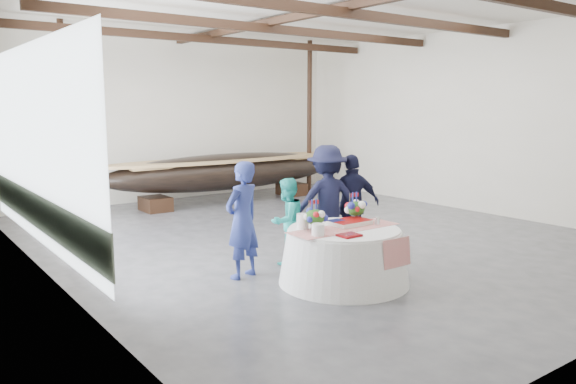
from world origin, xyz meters
TOP-DOWN VIEW (x-y plane):
  - floor at (0.00, 0.00)m, footprint 10.00×12.00m
  - wall_back at (0.00, 6.00)m, footprint 10.00×0.02m
  - wall_left at (-5.00, 0.00)m, footprint 0.02×12.00m
  - wall_right at (5.00, 0.00)m, footprint 0.02×12.00m
  - ceiling at (0.00, 0.00)m, footprint 10.00×12.00m
  - pavilion_structure at (0.00, 0.78)m, footprint 9.80×11.76m
  - open_bay at (-4.95, 1.00)m, footprint 0.03×7.00m
  - longboat_display at (0.70, 4.49)m, footprint 7.15×1.43m
  - banquet_table at (-1.53, -2.64)m, footprint 1.94×1.94m
  - tabletop_items at (-1.55, -2.47)m, footprint 1.80×0.98m
  - guest_woman_blue at (-2.60, -1.51)m, footprint 0.75×0.60m
  - guest_woman_teal at (-1.59, -1.28)m, footprint 0.82×0.71m
  - guest_man_left at (-0.73, -1.30)m, footprint 1.44×1.13m
  - guest_man_right at (-0.26, -1.45)m, footprint 1.13×0.73m

SIDE VIEW (x-z plane):
  - floor at x=0.00m, z-range -0.01..0.01m
  - banquet_table at x=-1.53m, z-range 0.00..0.83m
  - guest_woman_teal at x=-1.59m, z-range 0.00..1.44m
  - longboat_display at x=0.70m, z-range 0.19..1.53m
  - guest_man_right at x=-0.26m, z-range 0.00..1.78m
  - guest_woman_blue at x=-2.60m, z-range 0.00..1.80m
  - guest_man_left at x=-0.73m, z-range 0.00..1.96m
  - tabletop_items at x=-1.55m, z-range 0.78..1.18m
  - open_bay at x=-4.95m, z-range 0.23..3.43m
  - wall_back at x=0.00m, z-range 0.00..4.50m
  - wall_left at x=-5.00m, z-range 0.00..4.50m
  - wall_right at x=5.00m, z-range 0.00..4.50m
  - pavilion_structure at x=0.00m, z-range 1.75..6.25m
  - ceiling at x=0.00m, z-range 4.50..4.50m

